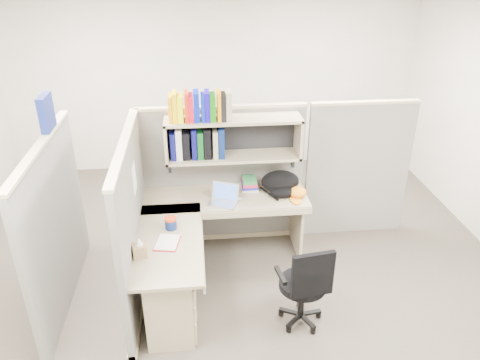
{
  "coord_description": "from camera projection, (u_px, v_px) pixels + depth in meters",
  "views": [
    {
      "loc": [
        -0.29,
        -3.79,
        3.12
      ],
      "look_at": [
        0.12,
        0.25,
        1.08
      ],
      "focal_mm": 35.0,
      "sensor_mm": 36.0,
      "label": 1
    }
  ],
  "objects": [
    {
      "name": "paper_cup",
      "position": [
        223.0,
        189.0,
        5.04
      ],
      "size": [
        0.08,
        0.08,
        0.09
      ],
      "primitive_type": "cylinder",
      "rotation": [
        0.0,
        0.0,
        -0.23
      ],
      "color": "white",
      "rests_on": "desk"
    },
    {
      "name": "orange_cap",
      "position": [
        297.0,
        192.0,
        4.95
      ],
      "size": [
        0.25,
        0.27,
        0.1
      ],
      "primitive_type": null,
      "rotation": [
        0.0,
        0.0,
        -0.35
      ],
      "color": "orange",
      "rests_on": "desk"
    },
    {
      "name": "mouse",
      "position": [
        238.0,
        199.0,
        4.9
      ],
      "size": [
        0.09,
        0.06,
        0.03
      ],
      "primitive_type": "ellipsoid",
      "rotation": [
        0.0,
        0.0,
        -0.15
      ],
      "color": "#9CC2DD",
      "rests_on": "desk"
    },
    {
      "name": "laptop",
      "position": [
        222.0,
        195.0,
        4.78
      ],
      "size": [
        0.37,
        0.37,
        0.2
      ],
      "primitive_type": null,
      "rotation": [
        0.0,
        0.0,
        -0.38
      ],
      "color": "silver",
      "rests_on": "desk"
    },
    {
      "name": "task_chair",
      "position": [
        303.0,
        297.0,
        4.17
      ],
      "size": [
        0.49,
        0.45,
        0.89
      ],
      "color": "black",
      "rests_on": "ground"
    },
    {
      "name": "desk",
      "position": [
        188.0,
        271.0,
        4.31
      ],
      "size": [
        1.74,
        1.75,
        0.73
      ],
      "color": "gray",
      "rests_on": "ground"
    },
    {
      "name": "book_stack",
      "position": [
        249.0,
        183.0,
        5.13
      ],
      "size": [
        0.18,
        0.24,
        0.12
      ],
      "primitive_type": null,
      "rotation": [
        0.0,
        0.0,
        -0.02
      ],
      "color": "gray",
      "rests_on": "desk"
    },
    {
      "name": "tissue_box",
      "position": [
        139.0,
        247.0,
        3.98
      ],
      "size": [
        0.14,
        0.14,
        0.18
      ],
      "primitive_type": null,
      "rotation": [
        0.0,
        0.0,
        0.2
      ],
      "color": "#9F875A",
      "rests_on": "desk"
    },
    {
      "name": "backpack",
      "position": [
        281.0,
        184.0,
        4.98
      ],
      "size": [
        0.45,
        0.37,
        0.24
      ],
      "primitive_type": null,
      "rotation": [
        0.0,
        0.0,
        0.14
      ],
      "color": "black",
      "rests_on": "desk"
    },
    {
      "name": "cubicle",
      "position": [
        190.0,
        188.0,
        4.76
      ],
      "size": [
        3.79,
        1.84,
        1.95
      ],
      "color": "slate",
      "rests_on": "ground"
    },
    {
      "name": "room_shell",
      "position": [
        229.0,
        138.0,
        4.07
      ],
      "size": [
        6.0,
        6.0,
        6.0
      ],
      "color": "beige",
      "rests_on": "ground"
    },
    {
      "name": "ground",
      "position": [
        230.0,
        285.0,
        4.79
      ],
      "size": [
        6.0,
        6.0,
        0.0
      ],
      "primitive_type": "plane",
      "color": "#38332B",
      "rests_on": "ground"
    },
    {
      "name": "loose_paper",
      "position": [
        167.0,
        242.0,
        4.21
      ],
      "size": [
        0.24,
        0.29,
        0.0
      ],
      "primitive_type": null,
      "rotation": [
        0.0,
        0.0,
        -0.19
      ],
      "color": "silver",
      "rests_on": "desk"
    },
    {
      "name": "snack_canister",
      "position": [
        171.0,
        223.0,
        4.39
      ],
      "size": [
        0.12,
        0.12,
        0.11
      ],
      "color": "navy",
      "rests_on": "desk"
    }
  ]
}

